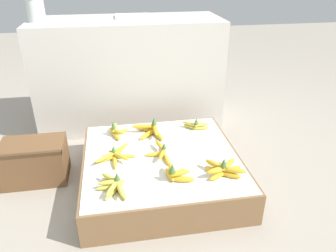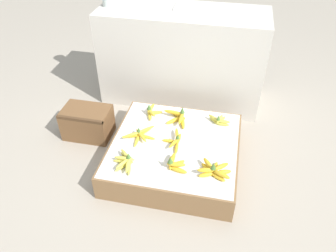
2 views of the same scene
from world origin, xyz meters
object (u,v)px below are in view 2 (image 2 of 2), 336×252
banana_bunch_back_midleft (178,117)px  foam_tray_white (191,7)px  banana_bunch_front_midright (214,170)px  banana_bunch_back_left (151,111)px  banana_bunch_front_midleft (174,164)px  banana_bunch_back_midright (219,120)px  wooden_crate (88,122)px  banana_bunch_front_left (126,161)px  banana_bunch_middle_left (140,134)px  banana_bunch_middle_midleft (176,140)px

banana_bunch_back_midleft → foam_tray_white: (-0.04, 0.70, 0.63)m
banana_bunch_front_midright → banana_bunch_back_left: bearing=136.0°
banana_bunch_front_midleft → banana_bunch_back_midleft: (-0.07, 0.52, -0.00)m
banana_bunch_back_midright → foam_tray_white: (-0.36, 0.67, 0.63)m
banana_bunch_back_left → foam_tray_white: bearing=74.1°
wooden_crate → banana_bunch_front_left: (0.49, -0.46, 0.10)m
banana_bunch_front_midright → banana_bunch_middle_left: 0.63m
foam_tray_white → banana_bunch_front_left: bearing=-99.8°
banana_bunch_front_left → banana_bunch_back_midright: 0.82m
banana_bunch_back_midright → banana_bunch_middle_left: bearing=-152.5°
banana_bunch_front_left → banana_bunch_middle_midleft: banana_bunch_front_left is taller
banana_bunch_middle_midleft → banana_bunch_back_left: bearing=130.9°
banana_bunch_front_left → banana_bunch_back_midleft: bearing=65.3°
wooden_crate → banana_bunch_middle_midleft: banana_bunch_middle_midleft is taller
banana_bunch_front_left → foam_tray_white: bearing=80.2°
banana_bunch_front_midleft → banana_bunch_back_left: bearing=119.0°
banana_bunch_front_midright → banana_bunch_middle_midleft: 0.39m
banana_bunch_front_midright → banana_bunch_back_midleft: (-0.34, 0.52, 0.00)m
banana_bunch_back_midright → foam_tray_white: size_ratio=0.69×
banana_bunch_middle_left → banana_bunch_back_midright: 0.63m
banana_bunch_middle_left → foam_tray_white: (0.20, 0.97, 0.64)m
banana_bunch_front_midleft → banana_bunch_back_midright: size_ratio=0.84×
wooden_crate → foam_tray_white: foam_tray_white is taller
banana_bunch_front_left → banana_bunch_back_left: bearing=87.5°
banana_bunch_middle_left → banana_bunch_back_midright: bearing=27.5°
banana_bunch_back_left → banana_bunch_back_midright: bearing=0.2°
wooden_crate → banana_bunch_front_left: size_ratio=1.77×
banana_bunch_back_midleft → foam_tray_white: 0.94m
wooden_crate → banana_bunch_middle_midleft: bearing=-12.7°
banana_bunch_back_left → banana_bunch_front_midright: bearing=-44.0°
banana_bunch_middle_left → foam_tray_white: foam_tray_white is taller
banana_bunch_back_midleft → banana_bunch_front_left: bearing=-114.7°
foam_tray_white → banana_bunch_front_midright: bearing=-72.9°
banana_bunch_front_midleft → banana_bunch_back_midright: banana_bunch_front_midleft is taller
banana_bunch_back_midleft → banana_bunch_middle_left: bearing=-132.7°
banana_bunch_back_midleft → banana_bunch_back_left: bearing=173.0°
banana_bunch_front_midleft → foam_tray_white: 1.38m
banana_bunch_middle_left → banana_bunch_back_midleft: bearing=47.3°
banana_bunch_front_midright → banana_bunch_back_midleft: 0.62m
banana_bunch_middle_midleft → wooden_crate: bearing=167.3°
banana_bunch_front_midright → banana_bunch_front_left: bearing=-176.2°
banana_bunch_front_midright → banana_bunch_back_left: size_ratio=1.16×
banana_bunch_middle_midleft → banana_bunch_back_left: 0.40m
banana_bunch_middle_left → foam_tray_white: 1.17m
banana_bunch_front_left → foam_tray_white: (0.22, 1.26, 0.63)m
banana_bunch_front_midleft → banana_bunch_back_midleft: 0.52m
foam_tray_white → banana_bunch_middle_left: bearing=-101.9°
wooden_crate → banana_bunch_back_left: size_ratio=1.96×
banana_bunch_front_left → banana_bunch_back_left: size_ratio=1.11×
banana_bunch_front_left → banana_bunch_front_midright: banana_bunch_front_midright is taller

